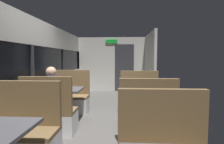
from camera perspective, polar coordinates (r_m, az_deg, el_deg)
ground_plane at (r=4.11m, az=-3.68°, el=-16.17°), size 3.30×9.20×0.02m
carriage_window_panel_left at (r=4.28m, az=-23.41°, el=-0.30°), size 0.09×8.48×2.30m
carriage_end_bulkhead at (r=8.03m, az=0.29°, el=2.29°), size 2.90×0.11×2.30m
carriage_aisle_panel_right at (r=6.89m, az=11.41°, el=1.96°), size 0.08×2.40×2.30m
bench_near_window_facing_entry at (r=2.99m, az=-25.43°, el=-17.68°), size 0.95×0.50×1.10m
dining_table_mid_window at (r=4.37m, az=-15.12°, el=-6.22°), size 0.90×0.70×0.74m
bench_mid_window_facing_end at (r=3.80m, az=-18.42°, el=-12.71°), size 0.95×0.50×1.10m
bench_mid_window_facing_entry at (r=5.08m, az=-12.55°, el=-8.25°), size 0.95×0.50×1.10m
dining_table_rear_aisle at (r=3.98m, az=9.39°, el=-7.16°), size 0.90×0.70×0.74m
bench_rear_aisle_facing_end at (r=3.39m, az=10.63°, el=-14.71°), size 0.95×0.50×1.10m
bench_rear_aisle_facing_entry at (r=4.72m, az=8.42°, el=-9.17°), size 0.95×0.50×1.10m
seated_passenger at (r=3.81m, az=-18.09°, el=-9.41°), size 0.47×0.55×1.26m
coffee_cup_primary at (r=4.08m, az=11.27°, el=-4.81°), size 0.07×0.07×0.09m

